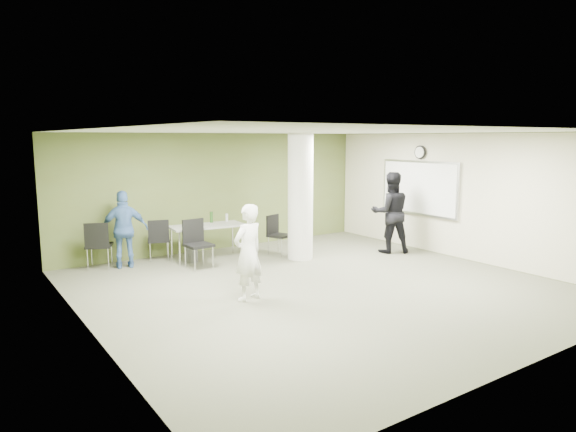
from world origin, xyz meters
TOP-DOWN VIEW (x-y plane):
  - floor at (0.00, 0.00)m, footprint 8.00×8.00m
  - ceiling at (0.00, 0.00)m, footprint 8.00×8.00m
  - wall_back at (0.00, 4.00)m, footprint 8.00×2.80m
  - wall_left at (-4.00, 0.00)m, footprint 0.02×8.00m
  - wall_right_cream at (4.00, 0.00)m, footprint 0.02×8.00m
  - column at (1.00, 2.00)m, footprint 0.56×0.56m
  - whiteboard at (3.92, 1.20)m, footprint 0.05×2.30m
  - wall_clock at (3.92, 1.20)m, footprint 0.06×0.32m
  - folding_table at (-0.73, 3.14)m, footprint 1.68×0.84m
  - wastebasket at (-1.16, 3.06)m, footprint 0.26×0.26m
  - chair_back_left at (-2.99, 3.57)m, footprint 0.65×0.65m
  - chair_back_right at (-1.70, 3.57)m, footprint 0.58×0.58m
  - chair_table_left at (-1.27, 2.55)m, footprint 0.54×0.54m
  - chair_table_right at (0.81, 2.68)m, footprint 0.58×0.58m
  - woman_white at (-1.45, 0.07)m, footprint 0.67×0.52m
  - man_black at (3.13, 1.33)m, footprint 1.16×1.07m
  - man_blue at (-2.49, 3.40)m, footprint 1.01×0.61m

SIDE VIEW (x-z plane):
  - floor at x=0.00m, z-range 0.00..0.00m
  - wastebasket at x=-1.16m, z-range 0.00..0.30m
  - chair_table_right at x=0.81m, z-range 0.08..0.99m
  - chair_back_right at x=-1.70m, z-range 0.08..1.01m
  - chair_back_left at x=-2.99m, z-range 0.08..1.07m
  - chair_table_left at x=-1.27m, z-range 0.09..1.10m
  - folding_table at x=-0.73m, z-range 0.21..1.23m
  - man_blue at x=-2.49m, z-range 0.00..1.62m
  - woman_white at x=-1.45m, z-range 0.00..1.62m
  - man_black at x=3.13m, z-range 0.00..1.90m
  - wall_back at x=0.00m, z-range 1.39..1.41m
  - wall_left at x=-4.00m, z-range 0.00..2.80m
  - wall_right_cream at x=4.00m, z-range 0.00..2.80m
  - column at x=1.00m, z-range 0.00..2.80m
  - whiteboard at x=3.92m, z-range 0.85..2.15m
  - wall_clock at x=3.92m, z-range 2.19..2.51m
  - ceiling at x=0.00m, z-range 2.80..2.80m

